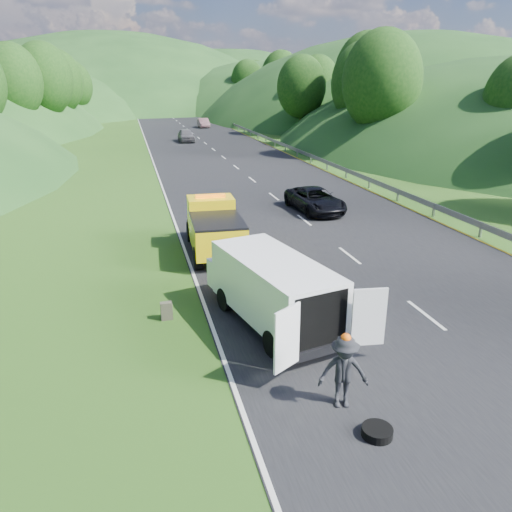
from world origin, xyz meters
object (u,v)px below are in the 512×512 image
object	(u,v)px
child	(256,308)
suitcase	(167,311)
passing_suv	(315,211)
worker	(341,406)
woman	(239,296)
tow_truck	(214,227)
white_van	(272,287)
spare_tire	(377,436)

from	to	relation	value
child	suitcase	xyz separation A→B (m)	(-2.96, -0.10, 0.30)
suitcase	passing_suv	xyz separation A→B (m)	(9.47, 11.94, -0.30)
worker	woman	bearing A→B (deg)	111.47
tow_truck	worker	world-z (taller)	tow_truck
tow_truck	white_van	xyz separation A→B (m)	(0.58, -7.24, 0.08)
child	passing_suv	distance (m)	13.51
tow_truck	spare_tire	world-z (taller)	tow_truck
child	spare_tire	size ratio (longest dim) A/B	1.32
white_van	suitcase	distance (m)	3.48
white_van	spare_tire	distance (m)	5.81
tow_truck	child	world-z (taller)	tow_truck
spare_tire	passing_suv	size ratio (longest dim) A/B	0.14
tow_truck	white_van	world-z (taller)	tow_truck
tow_truck	white_van	bearing A→B (deg)	-83.09
white_van	suitcase	size ratio (longest dim) A/B	11.16
tow_truck	passing_suv	bearing A→B (deg)	42.49
woman	suitcase	xyz separation A→B (m)	(-2.63, -1.27, 0.30)
worker	passing_suv	world-z (taller)	worker
worker	white_van	bearing A→B (deg)	109.13
worker	spare_tire	xyz separation A→B (m)	(0.32, -1.18, 0.00)
spare_tire	passing_suv	xyz separation A→B (m)	(5.52, 18.67, 0.00)
white_van	child	xyz separation A→B (m)	(-0.20, 1.21, -1.25)
tow_truck	passing_suv	distance (m)	9.08
spare_tire	suitcase	bearing A→B (deg)	120.39
suitcase	passing_suv	size ratio (longest dim) A/B	0.12
white_van	woman	xyz separation A→B (m)	(-0.53, 2.38, -1.25)
tow_truck	child	xyz separation A→B (m)	(0.37, -6.03, -1.17)
worker	tow_truck	bearing A→B (deg)	108.24
child	passing_suv	bearing A→B (deg)	83.51
spare_tire	child	bearing A→B (deg)	98.24
woman	spare_tire	size ratio (longest dim) A/B	2.73
suitcase	spare_tire	distance (m)	7.81
white_van	spare_tire	bearing A→B (deg)	-95.04
child	worker	distance (m)	5.70
woman	passing_suv	xyz separation A→B (m)	(6.84, 10.67, 0.00)
spare_tire	white_van	bearing A→B (deg)	97.94
white_van	woman	bearing A→B (deg)	89.66
passing_suv	spare_tire	bearing A→B (deg)	-111.12
spare_tire	passing_suv	world-z (taller)	passing_suv
white_van	child	distance (m)	1.75
spare_tire	passing_suv	bearing A→B (deg)	73.52
tow_truck	white_van	size ratio (longest dim) A/B	0.85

